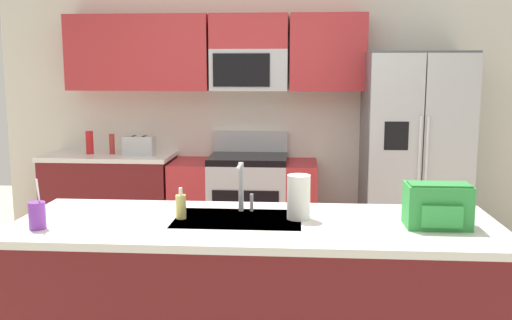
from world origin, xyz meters
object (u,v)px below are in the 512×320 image
(bottle_red, at_px, (90,142))
(paper_towel_roll, at_px, (299,197))
(refrigerator, at_px, (414,156))
(sink_faucet, at_px, (242,183))
(backpack, at_px, (438,205))
(range_oven, at_px, (244,203))
(drink_cup_purple, at_px, (37,215))
(soap_dispenser, at_px, (181,206))
(toaster, at_px, (139,146))
(pepper_mill, at_px, (112,144))

(bottle_red, height_order, paper_towel_roll, paper_towel_roll)
(refrigerator, xyz_separation_m, sink_faucet, (-1.36, -2.07, 0.14))
(refrigerator, distance_m, sink_faucet, 2.48)
(sink_faucet, distance_m, backpack, 1.05)
(bottle_red, xyz_separation_m, backpack, (2.69, -2.36, 0.01))
(range_oven, xyz_separation_m, refrigerator, (1.55, -0.07, 0.48))
(range_oven, height_order, drink_cup_purple, drink_cup_purple)
(soap_dispenser, bearing_deg, sink_faucet, 27.58)
(range_oven, bearing_deg, soap_dispenser, -93.09)
(toaster, bearing_deg, soap_dispenser, -69.08)
(toaster, distance_m, sink_faucet, 2.39)
(refrigerator, bearing_deg, pepper_mill, 178.58)
(toaster, height_order, bottle_red, bottle_red)
(refrigerator, relative_size, toaster, 6.61)
(pepper_mill, xyz_separation_m, soap_dispenser, (1.14, -2.30, -0.03))
(bottle_red, distance_m, drink_cup_purple, 2.63)
(sink_faucet, bearing_deg, backpack, -12.57)
(sink_faucet, relative_size, backpack, 0.88)
(toaster, relative_size, sink_faucet, 0.99)
(range_oven, relative_size, refrigerator, 0.74)
(paper_towel_roll, bearing_deg, toaster, 124.05)
(bottle_red, bearing_deg, toaster, -5.41)
(backpack, bearing_deg, paper_towel_roll, 171.37)
(paper_towel_roll, xyz_separation_m, backpack, (0.70, -0.11, -0.00))
(sink_faucet, relative_size, soap_dispenser, 1.66)
(refrigerator, height_order, paper_towel_roll, refrigerator)
(drink_cup_purple, xyz_separation_m, soap_dispenser, (0.68, 0.25, -0.00))
(sink_faucet, bearing_deg, range_oven, 95.03)
(pepper_mill, relative_size, paper_towel_roll, 0.80)
(bottle_red, bearing_deg, soap_dispenser, -59.47)
(refrigerator, bearing_deg, range_oven, 177.33)
(drink_cup_purple, bearing_deg, backpack, 5.26)
(bottle_red, bearing_deg, refrigerator, -1.25)
(bottle_red, bearing_deg, sink_faucet, -52.00)
(range_oven, distance_m, drink_cup_purple, 2.73)
(pepper_mill, xyz_separation_m, drink_cup_purple, (0.46, -2.55, -0.02))
(paper_towel_roll, height_order, backpack, paper_towel_roll)
(toaster, bearing_deg, refrigerator, -0.44)
(refrigerator, bearing_deg, sink_faucet, -123.32)
(bottle_red, relative_size, backpack, 0.68)
(toaster, xyz_separation_m, bottle_red, (-0.49, 0.05, 0.02))
(pepper_mill, bearing_deg, range_oven, 0.11)
(paper_towel_roll, bearing_deg, sink_faucet, 159.20)
(pepper_mill, relative_size, backpack, 0.60)
(drink_cup_purple, distance_m, soap_dispenser, 0.73)
(range_oven, relative_size, drink_cup_purple, 5.26)
(refrigerator, distance_m, soap_dispenser, 2.78)
(toaster, bearing_deg, pepper_mill, 169.80)
(pepper_mill, bearing_deg, toaster, -10.20)
(pepper_mill, relative_size, soap_dispenser, 1.13)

